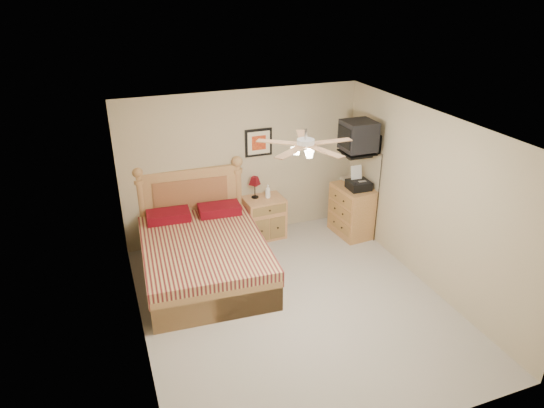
# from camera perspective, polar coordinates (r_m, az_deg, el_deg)

# --- Properties ---
(floor) EXTENTS (4.50, 4.50, 0.00)m
(floor) POSITION_cam_1_polar(r_m,az_deg,el_deg) (6.77, 2.66, -11.82)
(floor) COLOR #AAA399
(floor) RESTS_ON ground
(ceiling) EXTENTS (4.00, 4.50, 0.04)m
(ceiling) POSITION_cam_1_polar(r_m,az_deg,el_deg) (5.64, 3.17, 8.95)
(ceiling) COLOR white
(ceiling) RESTS_ON ground
(wall_back) EXTENTS (4.00, 0.04, 2.50)m
(wall_back) POSITION_cam_1_polar(r_m,az_deg,el_deg) (8.04, -3.44, 4.55)
(wall_back) COLOR tan
(wall_back) RESTS_ON ground
(wall_front) EXTENTS (4.00, 0.04, 2.50)m
(wall_front) POSITION_cam_1_polar(r_m,az_deg,el_deg) (4.47, 14.69, -14.86)
(wall_front) COLOR tan
(wall_front) RESTS_ON ground
(wall_left) EXTENTS (0.04, 4.50, 2.50)m
(wall_left) POSITION_cam_1_polar(r_m,az_deg,el_deg) (5.70, -16.00, -5.55)
(wall_left) COLOR tan
(wall_left) RESTS_ON ground
(wall_right) EXTENTS (0.04, 4.50, 2.50)m
(wall_right) POSITION_cam_1_polar(r_m,az_deg,el_deg) (7.07, 17.96, 0.34)
(wall_right) COLOR tan
(wall_right) RESTS_ON ground
(bed) EXTENTS (1.84, 2.34, 1.45)m
(bed) POSITION_cam_1_polar(r_m,az_deg,el_deg) (7.04, -8.15, -3.50)
(bed) COLOR #BE7D4F
(bed) RESTS_ON ground
(nightstand) EXTENTS (0.68, 0.52, 0.71)m
(nightstand) POSITION_cam_1_polar(r_m,az_deg,el_deg) (8.26, -0.95, -1.58)
(nightstand) COLOR #BD7B52
(nightstand) RESTS_ON ground
(table_lamp) EXTENTS (0.24, 0.24, 0.38)m
(table_lamp) POSITION_cam_1_polar(r_m,az_deg,el_deg) (8.07, -2.03, 1.99)
(table_lamp) COLOR #570A11
(table_lamp) RESTS_ON nightstand
(lotion_bottle) EXTENTS (0.10, 0.10, 0.23)m
(lotion_bottle) POSITION_cam_1_polar(r_m,az_deg,el_deg) (8.08, -0.50, 1.50)
(lotion_bottle) COLOR white
(lotion_bottle) RESTS_ON nightstand
(framed_picture) EXTENTS (0.46, 0.04, 0.46)m
(framed_picture) POSITION_cam_1_polar(r_m,az_deg,el_deg) (7.98, -1.60, 7.24)
(framed_picture) COLOR black
(framed_picture) RESTS_ON wall_back
(dresser) EXTENTS (0.57, 0.78, 0.88)m
(dresser) POSITION_cam_1_polar(r_m,az_deg,el_deg) (8.43, 9.43, -0.76)
(dresser) COLOR #A06F2F
(dresser) RESTS_ON ground
(fax_machine) EXTENTS (0.36, 0.38, 0.37)m
(fax_machine) POSITION_cam_1_polar(r_m,az_deg,el_deg) (8.12, 10.21, 2.96)
(fax_machine) COLOR black
(fax_machine) RESTS_ON dresser
(magazine_lower) EXTENTS (0.28, 0.32, 0.03)m
(magazine_lower) POSITION_cam_1_polar(r_m,az_deg,el_deg) (8.44, 8.58, 2.70)
(magazine_lower) COLOR #B2AA90
(magazine_lower) RESTS_ON dresser
(magazine_upper) EXTENTS (0.18, 0.25, 0.02)m
(magazine_upper) POSITION_cam_1_polar(r_m,az_deg,el_deg) (8.45, 8.45, 2.88)
(magazine_upper) COLOR #A0917C
(magazine_upper) RESTS_ON magazine_lower
(wall_tv) EXTENTS (0.56, 0.46, 0.58)m
(wall_tv) POSITION_cam_1_polar(r_m,az_deg,el_deg) (7.76, 11.08, 7.73)
(wall_tv) COLOR black
(wall_tv) RESTS_ON wall_right
(ceiling_fan) EXTENTS (1.14, 1.14, 0.28)m
(ceiling_fan) POSITION_cam_1_polar(r_m,az_deg,el_deg) (5.51, 3.97, 7.00)
(ceiling_fan) COLOR silver
(ceiling_fan) RESTS_ON ceiling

